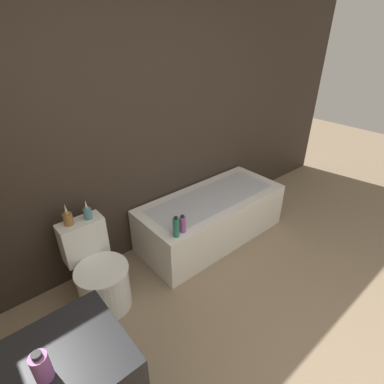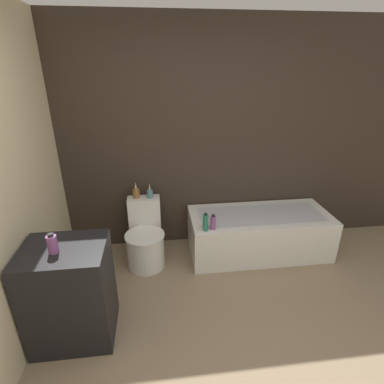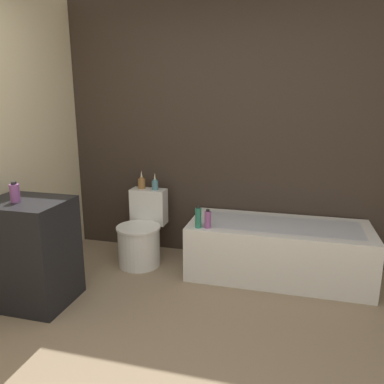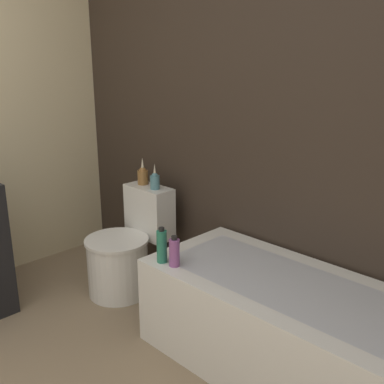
% 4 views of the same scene
% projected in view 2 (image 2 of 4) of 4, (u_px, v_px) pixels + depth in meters
% --- Properties ---
extents(wall_back_tiled, '(6.40, 0.06, 2.60)m').
position_uv_depth(wall_back_tiled, '(199.00, 140.00, 3.44)').
color(wall_back_tiled, '#332821').
rests_on(wall_back_tiled, ground_plane).
extents(bathtub, '(1.63, 0.70, 0.50)m').
position_uv_depth(bathtub, '(259.00, 233.00, 3.57)').
color(bathtub, white).
rests_on(bathtub, ground).
extents(toilet, '(0.43, 0.60, 0.71)m').
position_uv_depth(toilet, '(145.00, 240.00, 3.37)').
color(toilet, white).
rests_on(toilet, ground).
extents(vanity_counter, '(0.63, 0.52, 0.85)m').
position_uv_depth(vanity_counter, '(71.00, 293.00, 2.40)').
color(vanity_counter, black).
rests_on(vanity_counter, ground).
extents(soap_bottle_glass, '(0.07, 0.07, 0.16)m').
position_uv_depth(soap_bottle_glass, '(52.00, 244.00, 2.15)').
color(soap_bottle_glass, '#8C4C8C').
rests_on(soap_bottle_glass, vanity_counter).
extents(vase_gold, '(0.08, 0.08, 0.19)m').
position_uv_depth(vase_gold, '(136.00, 192.00, 3.37)').
color(vase_gold, olive).
rests_on(vase_gold, toilet).
extents(vase_silver, '(0.07, 0.07, 0.18)m').
position_uv_depth(vase_silver, '(150.00, 193.00, 3.37)').
color(vase_silver, teal).
rests_on(vase_silver, toilet).
extents(shampoo_bottle_tall, '(0.06, 0.06, 0.20)m').
position_uv_depth(shampoo_bottle_tall, '(205.00, 222.00, 3.10)').
color(shampoo_bottle_tall, '#267259').
rests_on(shampoo_bottle_tall, bathtub).
extents(shampoo_bottle_short, '(0.06, 0.06, 0.17)m').
position_uv_depth(shampoo_bottle_short, '(213.00, 223.00, 3.13)').
color(shampoo_bottle_short, '#8C4C8C').
rests_on(shampoo_bottle_short, bathtub).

